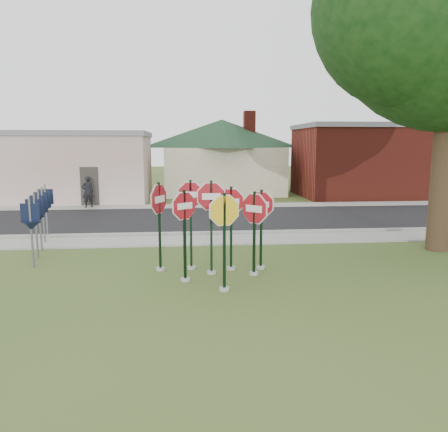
{
  "coord_description": "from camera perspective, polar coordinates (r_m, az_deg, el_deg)",
  "views": [
    {
      "loc": [
        -0.76,
        -9.81,
        3.42
      ],
      "look_at": [
        0.33,
        2.0,
        1.48
      ],
      "focal_mm": 35.0,
      "sensor_mm": 36.0,
      "label": 1
    }
  ],
  "objects": [
    {
      "name": "ground",
      "position": [
        10.42,
        -0.8,
        -9.86
      ],
      "size": [
        120.0,
        120.0,
        0.0
      ],
      "primitive_type": "plane",
      "color": "#35501E",
      "rests_on": "ground"
    },
    {
      "name": "sidewalk_near",
      "position": [
        15.7,
        -2.36,
        -3.17
      ],
      "size": [
        60.0,
        1.6,
        0.06
      ],
      "primitive_type": "cube",
      "color": "gray",
      "rests_on": "ground"
    },
    {
      "name": "road",
      "position": [
        20.12,
        -3.01,
        -0.43
      ],
      "size": [
        60.0,
        7.0,
        0.04
      ],
      "primitive_type": "cube",
      "color": "black",
      "rests_on": "ground"
    },
    {
      "name": "sidewalk_far",
      "position": [
        24.36,
        -3.41,
        1.3
      ],
      "size": [
        60.0,
        1.6,
        0.06
      ],
      "primitive_type": "cube",
      "color": "gray",
      "rests_on": "ground"
    },
    {
      "name": "curb",
      "position": [
        16.67,
        -2.54,
        -2.29
      ],
      "size": [
        60.0,
        0.2,
        0.14
      ],
      "primitive_type": "cube",
      "color": "gray",
      "rests_on": "ground"
    },
    {
      "name": "stop_sign_center",
      "position": [
        11.44,
        -1.68,
        0.24
      ],
      "size": [
        1.04,
        0.24,
        2.61
      ],
      "color": "#9B9990",
      "rests_on": "ground"
    },
    {
      "name": "stop_sign_yellow",
      "position": [
        10.11,
        0.04,
        -1.79
      ],
      "size": [
        0.99,
        0.26,
        2.43
      ],
      "color": "#9B9990",
      "rests_on": "ground"
    },
    {
      "name": "stop_sign_left",
      "position": [
        10.89,
        -5.18,
        -1.06
      ],
      "size": [
        0.79,
        0.61,
        2.42
      ],
      "color": "#9B9990",
      "rests_on": "ground"
    },
    {
      "name": "stop_sign_right",
      "position": [
        11.41,
        3.98,
        -0.75
      ],
      "size": [
        0.78,
        0.83,
        2.34
      ],
      "color": "#9B9990",
      "rests_on": "ground"
    },
    {
      "name": "stop_sign_back_right",
      "position": [
        11.86,
        0.95,
        -0.21
      ],
      "size": [
        0.93,
        0.36,
        2.4
      ],
      "color": "#9B9990",
      "rests_on": "ground"
    },
    {
      "name": "stop_sign_back_left",
      "position": [
        11.93,
        -4.36,
        0.38
      ],
      "size": [
        0.97,
        0.24,
        2.58
      ],
      "color": "#9B9990",
      "rests_on": "ground"
    },
    {
      "name": "stop_sign_far_right",
      "position": [
        12.0,
        4.89,
        -0.46
      ],
      "size": [
        0.85,
        0.53,
        2.31
      ],
      "color": "#9B9990",
      "rests_on": "ground"
    },
    {
      "name": "stop_sign_far_left",
      "position": [
        11.89,
        -8.46,
        0.33
      ],
      "size": [
        0.5,
        1.03,
        2.54
      ],
      "color": "#9B9990",
      "rests_on": "ground"
    },
    {
      "name": "route_sign_row",
      "position": [
        15.21,
        -22.96,
        0.26
      ],
      "size": [
        1.43,
        4.63,
        2.0
      ],
      "color": "#59595E",
      "rests_on": "ground"
    },
    {
      "name": "building_stucco",
      "position": [
        29.03,
        -21.86,
        6.14
      ],
      "size": [
        12.2,
        6.2,
        4.2
      ],
      "color": "silver",
      "rests_on": "ground"
    },
    {
      "name": "building_house",
      "position": [
        31.93,
        -0.29,
        9.72
      ],
      "size": [
        11.6,
        11.6,
        6.2
      ],
      "color": "beige",
      "rests_on": "ground"
    },
    {
      "name": "building_brick",
      "position": [
        31.07,
        19.15,
        6.93
      ],
      "size": [
        10.2,
        6.2,
        4.75
      ],
      "color": "maroon",
      "rests_on": "ground"
    },
    {
      "name": "pedestrian",
      "position": [
        24.62,
        -17.34,
        3.05
      ],
      "size": [
        0.73,
        0.62,
        1.71
      ],
      "primitive_type": "imported",
      "rotation": [
        0.0,
        0.0,
        3.54
      ],
      "color": "black",
      "rests_on": "sidewalk_far"
    }
  ]
}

